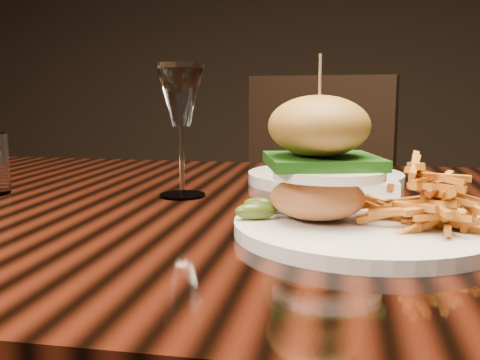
% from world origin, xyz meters
% --- Properties ---
extents(dining_table, '(1.60, 0.90, 0.75)m').
position_xyz_m(dining_table, '(0.00, 0.00, 0.67)').
color(dining_table, black).
rests_on(dining_table, ground).
extents(burger_plate, '(0.29, 0.29, 0.19)m').
position_xyz_m(burger_plate, '(0.10, -0.14, 0.80)').
color(burger_plate, white).
rests_on(burger_plate, dining_table).
extents(ramekin, '(0.08, 0.08, 0.04)m').
position_xyz_m(ramekin, '(0.11, 0.02, 0.77)').
color(ramekin, white).
rests_on(ramekin, dining_table).
extents(wine_glass, '(0.07, 0.07, 0.19)m').
position_xyz_m(wine_glass, '(-0.16, 0.04, 0.89)').
color(wine_glass, white).
rests_on(wine_glass, dining_table).
extents(far_dish, '(0.26, 0.26, 0.09)m').
position_xyz_m(far_dish, '(0.05, 0.20, 0.77)').
color(far_dish, white).
rests_on(far_dish, dining_table).
extents(chair_far, '(0.56, 0.56, 0.95)m').
position_xyz_m(chair_far, '(-0.03, 0.89, 0.54)').
color(chair_far, black).
rests_on(chair_far, ground).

